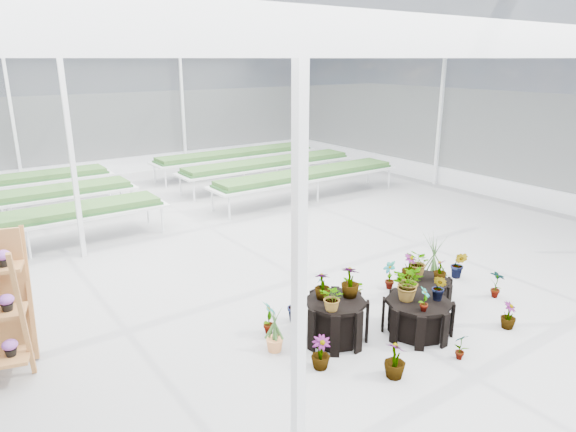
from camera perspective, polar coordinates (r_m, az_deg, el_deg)
ground_plane at (r=10.00m, az=1.35°, el=-7.69°), size 24.00×24.00×0.00m
greenhouse_shell at (r=9.28m, az=1.45°, el=5.02°), size 18.00×24.00×4.50m
steel_frame at (r=9.28m, az=1.45°, el=5.02°), size 18.00×24.00×4.50m
nursery_benches at (r=15.91m, az=-14.29°, el=2.87°), size 16.00×7.00×0.84m
plinth_tall at (r=8.09m, az=5.23°, el=-11.45°), size 1.07×1.07×0.67m
plinth_mid at (r=8.52m, az=14.18°, el=-10.82°), size 1.09×1.09×0.56m
plinth_low at (r=9.65m, az=14.93°, el=-7.93°), size 1.13×1.13×0.41m
nursery_plants at (r=8.75m, az=11.02°, el=-7.82°), size 4.85×2.63×1.23m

